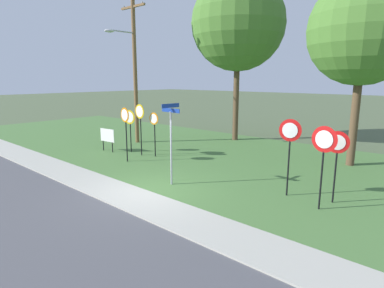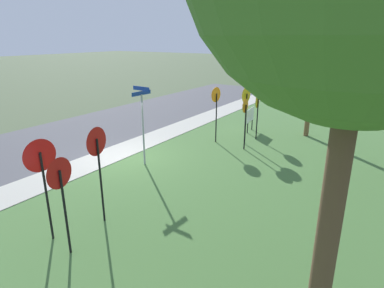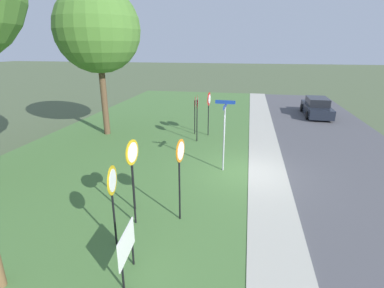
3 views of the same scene
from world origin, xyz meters
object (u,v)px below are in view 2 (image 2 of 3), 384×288
at_px(stop_sign_far_left, 257,105).
at_px(yield_sign_near_right, 97,152).
at_px(notice_board, 250,116).
at_px(stop_sign_near_left, 246,103).
at_px(stop_sign_far_center, 216,103).
at_px(street_name_post, 143,119).
at_px(stop_sign_near_right, 245,114).
at_px(utility_pole, 314,34).
at_px(yield_sign_far_left, 41,166).
at_px(yield_sign_near_left, 60,184).

distance_m(stop_sign_far_left, yield_sign_near_right, 9.39).
bearing_deg(notice_board, yield_sign_near_right, -4.32).
bearing_deg(stop_sign_near_left, stop_sign_far_center, -64.67).
bearing_deg(stop_sign_far_left, street_name_post, -32.47).
relative_size(stop_sign_near_left, stop_sign_near_right, 1.17).
xyz_separation_m(stop_sign_near_left, yield_sign_near_right, (8.31, -0.46, 0.04)).
relative_size(stop_sign_far_center, notice_board, 2.09).
xyz_separation_m(utility_pole, notice_board, (0.82, -2.60, -4.09)).
height_order(yield_sign_far_left, street_name_post, street_name_post).
distance_m(stop_sign_near_right, notice_board, 3.08).
distance_m(utility_pole, notice_board, 4.91).
relative_size(stop_sign_far_center, yield_sign_near_right, 0.99).
relative_size(yield_sign_near_right, notice_board, 2.12).
height_order(stop_sign_far_left, street_name_post, street_name_post).
relative_size(stop_sign_far_center, utility_pole, 0.29).
bearing_deg(stop_sign_far_center, stop_sign_near_right, 87.07).
bearing_deg(stop_sign_far_left, notice_board, -153.57).
xyz_separation_m(stop_sign_near_right, stop_sign_far_center, (-0.26, -1.58, 0.27)).
xyz_separation_m(yield_sign_near_left, yield_sign_far_left, (-0.13, -0.84, 0.20)).
relative_size(stop_sign_near_left, stop_sign_far_center, 1.02).
relative_size(stop_sign_far_left, stop_sign_far_center, 0.88).
distance_m(stop_sign_far_left, notice_board, 1.54).
bearing_deg(yield_sign_near_left, yield_sign_near_right, -172.94).
height_order(stop_sign_far_left, yield_sign_near_right, yield_sign_near_right).
height_order(stop_sign_near_left, street_name_post, street_name_post).
bearing_deg(stop_sign_far_left, utility_pole, 126.03).
bearing_deg(stop_sign_far_left, yield_sign_near_left, -10.55).
bearing_deg(yield_sign_near_right, street_name_post, -163.87).
height_order(stop_sign_near_right, yield_sign_near_right, yield_sign_near_right).
distance_m(yield_sign_near_right, street_name_post, 4.20).
bearing_deg(stop_sign_near_left, notice_board, -158.84).
bearing_deg(stop_sign_near_right, stop_sign_near_left, -160.15).
xyz_separation_m(yield_sign_near_right, street_name_post, (-3.80, -1.77, -0.17)).
bearing_deg(utility_pole, stop_sign_near_right, -24.72).
distance_m(stop_sign_near_left, yield_sign_near_left, 9.72).
bearing_deg(stop_sign_far_center, stop_sign_near_left, 116.69).
height_order(yield_sign_near_left, notice_board, yield_sign_near_left).
bearing_deg(utility_pole, yield_sign_far_left, -13.10).
bearing_deg(street_name_post, stop_sign_far_center, 170.64).
distance_m(yield_sign_near_left, street_name_post, 5.63).
height_order(yield_sign_near_right, notice_board, yield_sign_near_right).
height_order(stop_sign_far_center, yield_sign_near_right, yield_sign_near_right).
bearing_deg(stop_sign_near_right, stop_sign_far_left, -177.28).
relative_size(yield_sign_far_left, notice_board, 2.07).
bearing_deg(yield_sign_near_left, stop_sign_near_right, 169.51).
bearing_deg(stop_sign_far_center, yield_sign_far_left, 8.47).
bearing_deg(stop_sign_near_left, stop_sign_far_left, 177.36).
height_order(street_name_post, notice_board, street_name_post).
distance_m(yield_sign_near_left, yield_sign_near_right, 1.47).
distance_m(yield_sign_far_left, utility_pole, 13.19).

